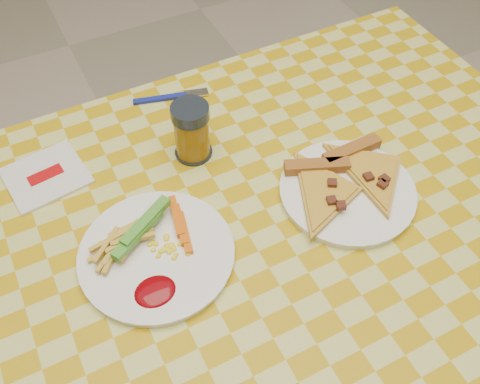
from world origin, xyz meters
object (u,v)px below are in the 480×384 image
plate_right (347,192)px  plate_left (157,255)px  drink_glass (192,132)px  table (248,259)px

plate_right → plate_left: bearing=175.1°
plate_right → drink_glass: size_ratio=2.06×
table → drink_glass: 0.25m
plate_left → plate_right: size_ratio=1.05×
table → drink_glass: size_ratio=11.36×
table → plate_right: plate_right is taller
table → plate_left: size_ratio=5.25×
plate_left → drink_glass: drink_glass is taller
table → plate_right: bearing=-0.3°
plate_left → drink_glass: (0.14, 0.18, 0.05)m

